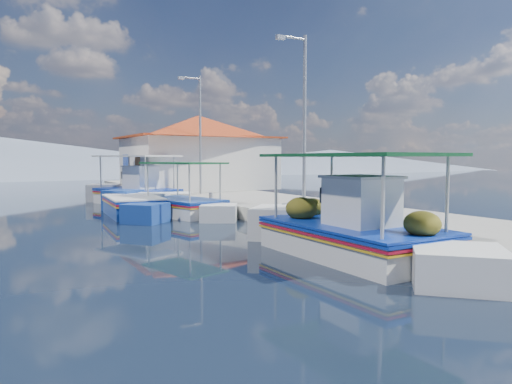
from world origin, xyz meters
TOP-DOWN VIEW (x-y plane):
  - ground at (0.00, 0.00)m, footprint 160.00×160.00m
  - quay at (5.90, 6.00)m, footprint 5.00×44.00m
  - bollards at (3.80, 5.25)m, footprint 0.20×17.20m
  - main_caique at (2.52, -2.70)m, footprint 2.48×8.24m
  - caique_green_canopy at (1.97, 6.72)m, footprint 2.94×6.25m
  - caique_blue_hull at (0.19, 7.79)m, footprint 2.25×6.55m
  - caique_far at (1.70, 12.43)m, footprint 4.18×7.28m
  - harbor_building at (6.20, 15.00)m, footprint 10.49×10.49m
  - lamp_post_near at (4.51, 2.00)m, footprint 1.21×0.14m
  - lamp_post_far at (4.51, 11.00)m, footprint 1.21×0.14m
  - mountain_ridge at (6.54, 56.00)m, footprint 171.40×96.00m

SIDE VIEW (x-z plane):
  - ground at x=0.00m, z-range 0.00..0.00m
  - quay at x=5.90m, z-range 0.00..0.50m
  - caique_blue_hull at x=0.19m, z-range -0.27..0.90m
  - caique_green_canopy at x=1.97m, z-range -0.85..1.56m
  - caique_far at x=1.70m, z-range -0.87..1.88m
  - main_caique at x=2.52m, z-range -0.83..1.88m
  - bollards at x=3.80m, z-range 0.50..0.80m
  - mountain_ridge at x=6.54m, z-range -0.71..4.79m
  - harbor_building at x=6.20m, z-range 0.58..4.98m
  - lamp_post_near at x=4.51m, z-range 0.85..6.85m
  - lamp_post_far at x=4.51m, z-range 0.85..6.85m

